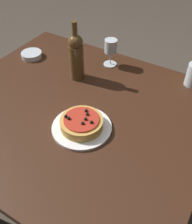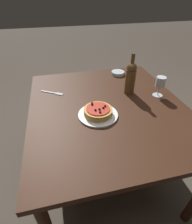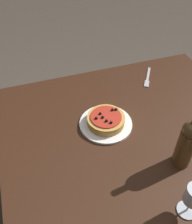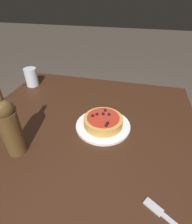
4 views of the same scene
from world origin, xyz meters
name	(u,v)px [view 4 (image 4 of 4)]	position (x,y,z in m)	size (l,w,h in m)	color
ground_plane	(84,217)	(0.00, 0.00, 0.00)	(14.00, 14.00, 0.00)	#4C4238
dining_table	(78,151)	(0.00, 0.00, 0.65)	(1.21, 1.06, 0.73)	#381E11
dinner_plate	(103,126)	(0.10, -0.09, 0.74)	(0.25, 0.25, 0.01)	white
pizza	(103,121)	(0.10, -0.09, 0.77)	(0.18, 0.18, 0.06)	gold
wine_bottle	(9,126)	(-0.12, 0.21, 0.86)	(0.07, 0.07, 0.30)	brown
water_cup	(31,77)	(0.41, 0.45, 0.79)	(0.08, 0.08, 0.12)	silver
fork	(170,221)	(-0.25, -0.36, 0.74)	(0.12, 0.17, 0.00)	#B7B7BC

